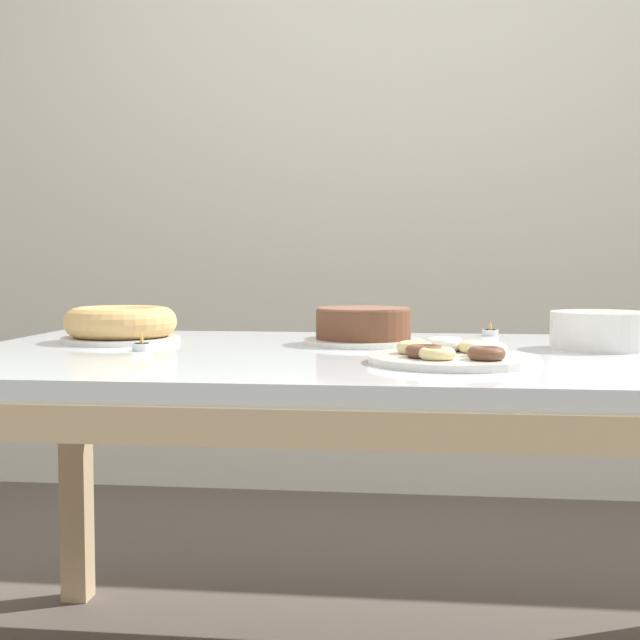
{
  "coord_description": "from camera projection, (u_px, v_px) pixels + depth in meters",
  "views": [
    {
      "loc": [
        0.13,
        -1.82,
        0.92
      ],
      "look_at": [
        -0.09,
        0.08,
        0.79
      ],
      "focal_mm": 50.0,
      "sensor_mm": 36.0,
      "label": 1
    }
  ],
  "objects": [
    {
      "name": "cake_chocolate_round",
      "position": [
        363.0,
        327.0,
        2.0
      ],
      "size": [
        0.27,
        0.27,
        0.08
      ],
      "color": "silver",
      "rests_on": "dining_table"
    },
    {
      "name": "plate_stack",
      "position": [
        601.0,
        330.0,
        1.88
      ],
      "size": [
        0.21,
        0.21,
        0.08
      ],
      "color": "silver",
      "rests_on": "dining_table"
    },
    {
      "name": "dining_table",
      "position": [
        361.0,
        390.0,
        1.84
      ],
      "size": [
        1.73,
        1.02,
        0.73
      ],
      "color": "silver",
      "rests_on": "ground"
    },
    {
      "name": "pastry_platter",
      "position": [
        454.0,
        355.0,
        1.63
      ],
      "size": [
        0.31,
        0.31,
        0.04
      ],
      "color": "silver",
      "rests_on": "dining_table"
    },
    {
      "name": "cake_golden_bundt",
      "position": [
        121.0,
        325.0,
        2.05
      ],
      "size": [
        0.27,
        0.27,
        0.08
      ],
      "color": "silver",
      "rests_on": "dining_table"
    },
    {
      "name": "tealight_centre",
      "position": [
        490.0,
        332.0,
        2.22
      ],
      "size": [
        0.04,
        0.04,
        0.04
      ],
      "color": "silver",
      "rests_on": "dining_table"
    },
    {
      "name": "tealight_right_edge",
      "position": [
        142.0,
        346.0,
        1.85
      ],
      "size": [
        0.04,
        0.04,
        0.04
      ],
      "color": "silver",
      "rests_on": "dining_table"
    },
    {
      "name": "wall_back",
      "position": [
        394.0,
        162.0,
        3.47
      ],
      "size": [
        8.0,
        0.1,
        2.6
      ],
      "primitive_type": "cube",
      "color": "silver",
      "rests_on": "ground"
    }
  ]
}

